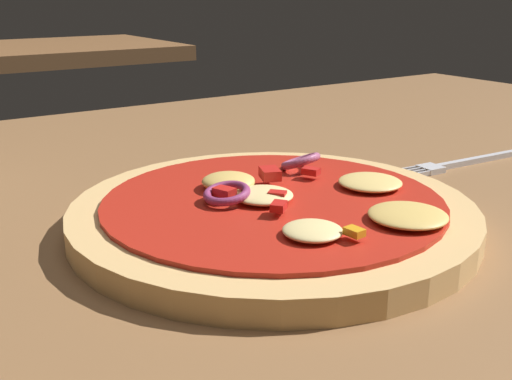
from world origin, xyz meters
The scene contains 4 objects.
dining_table centered at (0.00, 0.00, 0.02)m, with size 1.45×0.94×0.04m.
pizza centered at (0.03, 0.01, 0.05)m, with size 0.27×0.27×0.03m.
fork centered at (0.25, 0.04, 0.04)m, with size 0.16×0.02×0.01m.
background_table centered at (0.20, 1.47, 0.02)m, with size 0.87×0.50×0.04m.
Camera 1 is at (-0.20, -0.31, 0.19)m, focal length 43.65 mm.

